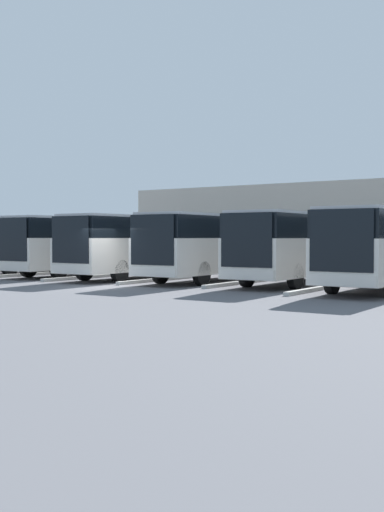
{
  "coord_description": "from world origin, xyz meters",
  "views": [
    {
      "loc": [
        -18.53,
        21.02,
        2.12
      ],
      "look_at": [
        -0.53,
        -5.53,
        1.17
      ],
      "focal_mm": 45.0,
      "sensor_mm": 36.0,
      "label": 1
    }
  ],
  "objects_px": {
    "bus_2": "(304,244)",
    "bus_4": "(145,244)",
    "bus_5": "(88,243)",
    "bus_3": "(220,244)",
    "bus_6": "(42,243)"
  },
  "relations": [
    {
      "from": "bus_5",
      "to": "bus_3",
      "type": "bearing_deg",
      "value": -179.07
    },
    {
      "from": "bus_3",
      "to": "bus_4",
      "type": "xyz_separation_m",
      "value": [
        4.23,
        0.5,
        0.0
      ]
    },
    {
      "from": "bus_4",
      "to": "bus_5",
      "type": "distance_m",
      "value": 4.24
    },
    {
      "from": "bus_3",
      "to": "bus_4",
      "type": "height_order",
      "value": "same"
    },
    {
      "from": "bus_2",
      "to": "bus_4",
      "type": "bearing_deg",
      "value": 5.44
    },
    {
      "from": "bus_5",
      "to": "bus_2",
      "type": "bearing_deg",
      "value": -177.7
    },
    {
      "from": "bus_2",
      "to": "bus_3",
      "type": "relative_size",
      "value": 1.0
    },
    {
      "from": "bus_3",
      "to": "bus_5",
      "type": "bearing_deg",
      "value": 0.93
    },
    {
      "from": "bus_3",
      "to": "bus_6",
      "type": "relative_size",
      "value": 1.0
    },
    {
      "from": "bus_5",
      "to": "bus_6",
      "type": "relative_size",
      "value": 1.0
    },
    {
      "from": "bus_5",
      "to": "bus_4",
      "type": "bearing_deg",
      "value": 175.99
    },
    {
      "from": "bus_6",
      "to": "bus_4",
      "type": "bearing_deg",
      "value": 174.69
    },
    {
      "from": "bus_4",
      "to": "bus_5",
      "type": "relative_size",
      "value": 1.0
    },
    {
      "from": "bus_2",
      "to": "bus_6",
      "type": "xyz_separation_m",
      "value": [
        16.92,
        0.28,
        0.0
      ]
    },
    {
      "from": "bus_4",
      "to": "bus_2",
      "type": "bearing_deg",
      "value": -174.56
    }
  ]
}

